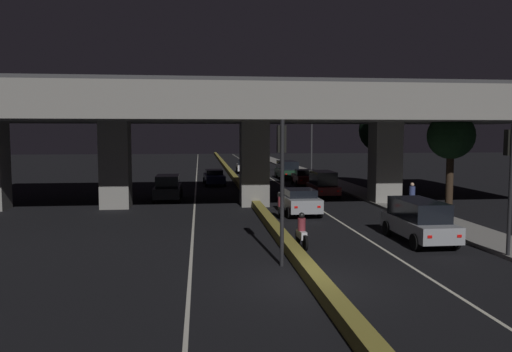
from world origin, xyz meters
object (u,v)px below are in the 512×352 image
at_px(car_dark_red_third, 323,183).
at_px(car_dark_red_fourth, 305,177).
at_px(pedestrian_on_sidewalk, 412,197).
at_px(traffic_light_right_of_median, 510,168).
at_px(car_white_sixth, 245,166).
at_px(traffic_light_left_of_median, 282,167).
at_px(car_silver_second, 300,201).
at_px(motorcycle_white_filtering_near, 302,232).
at_px(motorcycle_red_filtering_far, 262,194).
at_px(car_dark_green_fifth, 287,170).
at_px(car_dark_blue_second_oncoming, 214,177).
at_px(street_lamp, 309,134).
at_px(car_black_lead_oncoming, 168,187).
at_px(motorcycle_black_filtering_mid, 281,207).
at_px(car_silver_lead, 419,220).

relative_size(car_dark_red_third, car_dark_red_fourth, 0.93).
distance_m(car_dark_red_fourth, pedestrian_on_sidewalk, 16.58).
height_order(traffic_light_right_of_median, car_white_sixth, traffic_light_right_of_median).
bearing_deg(car_dark_red_third, traffic_light_left_of_median, 162.35).
relative_size(car_silver_second, motorcycle_white_filtering_near, 2.21).
bearing_deg(car_dark_red_third, motorcycle_red_filtering_far, 122.15).
relative_size(car_silver_second, pedestrian_on_sidewalk, 2.44).
distance_m(car_dark_green_fifth, car_dark_blue_second_oncoming, 9.08).
distance_m(car_silver_second, pedestrian_on_sidewalk, 6.50).
height_order(traffic_light_left_of_median, car_white_sixth, traffic_light_left_of_median).
height_order(car_dark_blue_second_oncoming, motorcycle_red_filtering_far, motorcycle_red_filtering_far).
distance_m(street_lamp, car_black_lead_oncoming, 22.95).
relative_size(street_lamp, car_dark_red_third, 1.87).
distance_m(car_black_lead_oncoming, pedestrian_on_sidewalk, 16.35).
relative_size(car_dark_blue_second_oncoming, motorcycle_black_filtering_mid, 2.49).
relative_size(traffic_light_left_of_median, car_dark_green_fifth, 1.08).
relative_size(car_silver_second, car_dark_blue_second_oncoming, 0.91).
height_order(car_silver_second, pedestrian_on_sidewalk, pedestrian_on_sidewalk).
distance_m(car_black_lead_oncoming, motorcycle_red_filtering_far, 6.76).
xyz_separation_m(traffic_light_left_of_median, car_dark_blue_second_oncoming, (-1.55, 27.99, -2.78)).
bearing_deg(traffic_light_left_of_median, motorcycle_white_filtering_near, 64.49).
xyz_separation_m(car_silver_lead, car_dark_green_fifth, (-0.42, 29.83, 0.01)).
bearing_deg(motorcycle_white_filtering_near, street_lamp, -15.20).
relative_size(street_lamp, car_silver_lead, 1.70).
distance_m(traffic_light_left_of_median, car_dark_red_third, 19.93).
height_order(car_dark_red_fourth, motorcycle_red_filtering_far, car_dark_red_fourth).
height_order(traffic_light_right_of_median, pedestrian_on_sidewalk, traffic_light_right_of_median).
distance_m(car_silver_lead, motorcycle_white_filtering_near, 5.22).
bearing_deg(motorcycle_black_filtering_mid, car_dark_green_fifth, -8.25).
height_order(motorcycle_white_filtering_near, pedestrian_on_sidewalk, pedestrian_on_sidewalk).
bearing_deg(car_silver_second, street_lamp, -14.50).
distance_m(traffic_light_right_of_median, pedestrian_on_sidewalk, 10.53).
xyz_separation_m(car_dark_red_fourth, car_black_lead_oncoming, (-11.60, -8.58, 0.17)).
height_order(traffic_light_right_of_median, motorcycle_white_filtering_near, traffic_light_right_of_median).
relative_size(car_dark_green_fifth, motorcycle_red_filtering_far, 2.66).
bearing_deg(car_silver_lead, car_white_sixth, 5.75).
height_order(car_dark_red_third, motorcycle_red_filtering_far, car_dark_red_third).
xyz_separation_m(traffic_light_right_of_median, car_dark_blue_second_oncoming, (-10.06, 27.99, -2.69)).
bearing_deg(car_silver_second, car_dark_blue_second_oncoming, 13.44).
distance_m(car_silver_lead, car_white_sixth, 38.57).
xyz_separation_m(motorcycle_white_filtering_near, pedestrian_on_sidewalk, (8.02, 7.51, 0.38)).
bearing_deg(car_white_sixth, traffic_light_left_of_median, 179.05).
xyz_separation_m(traffic_light_left_of_median, traffic_light_right_of_median, (8.51, 0.00, -0.09)).
bearing_deg(motorcycle_white_filtering_near, motorcycle_black_filtering_mid, -4.54).
bearing_deg(car_dark_green_fifth, car_silver_lead, 178.85).
relative_size(traffic_light_right_of_median, car_silver_lead, 1.11).
relative_size(car_dark_red_third, motorcycle_red_filtering_far, 2.28).
bearing_deg(street_lamp, car_dark_green_fifth, -134.08).
xyz_separation_m(traffic_light_left_of_median, car_white_sixth, (2.49, 41.46, -2.72)).
relative_size(street_lamp, car_dark_blue_second_oncoming, 1.69).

